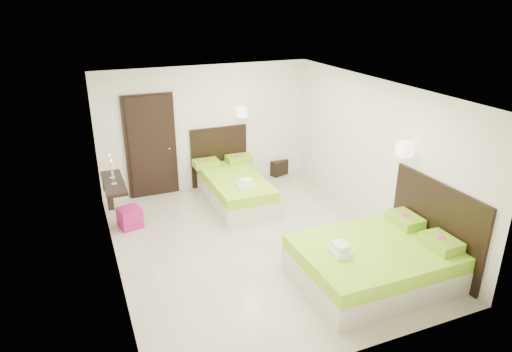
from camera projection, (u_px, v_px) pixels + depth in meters
name	position (u px, v px, depth m)	size (l,w,h in m)	color
floor	(257.00, 244.00, 7.67)	(5.50, 5.50, 0.00)	beige
bed_single	(234.00, 186.00, 9.19)	(1.25, 2.08, 1.72)	beige
bed_double	(379.00, 259.00, 6.61)	(2.19, 1.86, 1.80)	beige
nightstand	(277.00, 167.00, 10.60)	(0.40, 0.35, 0.35)	black
ottoman	(130.00, 218.00, 8.16)	(0.37, 0.37, 0.37)	#A81663
door	(151.00, 147.00, 9.18)	(1.02, 0.15, 2.14)	black
console_shelf	(113.00, 183.00, 8.01)	(0.35, 1.20, 0.78)	black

